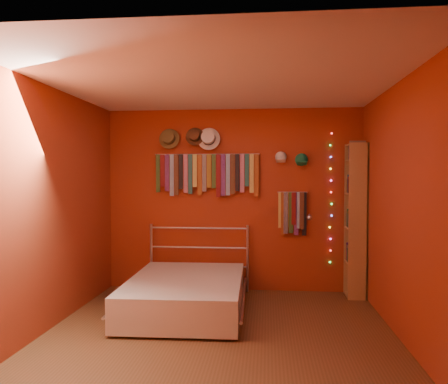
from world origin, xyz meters
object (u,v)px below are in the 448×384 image
(reading_lamp, at_px, (309,217))
(bed, at_px, (186,293))
(bookshelf, at_px, (359,219))
(tie_rack, at_px, (207,172))

(reading_lamp, relative_size, bed, 0.16)
(reading_lamp, height_order, bookshelf, bookshelf)
(bookshelf, bearing_deg, tie_rack, 175.59)
(bookshelf, distance_m, bed, 2.42)
(reading_lamp, height_order, bed, reading_lamp)
(tie_rack, relative_size, reading_lamp, 4.84)
(reading_lamp, bearing_deg, tie_rack, 173.07)
(reading_lamp, distance_m, bookshelf, 0.64)
(tie_rack, bearing_deg, bed, -96.25)
(tie_rack, relative_size, bed, 0.76)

